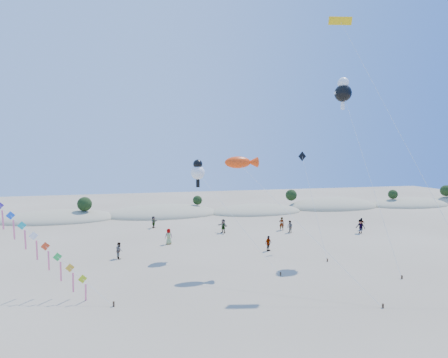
# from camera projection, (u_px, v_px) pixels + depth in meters

# --- Properties ---
(dune_ridge) EXTENTS (145.30, 11.49, 5.57)m
(dune_ridge) POSITION_uv_depth(u_px,v_px,m) (169.00, 214.00, 62.61)
(dune_ridge) COLOR tan
(dune_ridge) RESTS_ON ground
(fish_kite) EXTENTS (8.26, 11.51, 10.11)m
(fish_kite) POSITION_uv_depth(u_px,v_px,m) (242.00, 163.00, 33.40)
(fish_kite) COLOR #3F2D1E
(fish_kite) RESTS_ON ground
(cartoon_kite_low) EXTENTS (6.30, 9.29, 9.74)m
(cartoon_kite_low) POSITION_uv_depth(u_px,v_px,m) (198.00, 171.00, 38.03)
(cartoon_kite_low) COLOR #3F2D1E
(cartoon_kite_low) RESTS_ON ground
(cartoon_kite_high) EXTENTS (2.00, 10.35, 18.22)m
(cartoon_kite_high) POSITION_uv_depth(u_px,v_px,m) (343.00, 91.00, 38.83)
(cartoon_kite_high) COLOR #3F2D1E
(cartoon_kite_high) RESTS_ON ground
(parafoil_kite) EXTENTS (5.64, 12.65, 22.77)m
(parafoil_kite) POSITION_uv_depth(u_px,v_px,m) (343.00, 26.00, 33.71)
(parafoil_kite) COLOR #3F2D1E
(parafoil_kite) RESTS_ON ground
(dark_kite) EXTENTS (1.07, 6.80, 10.57)m
(dark_kite) POSITION_uv_depth(u_px,v_px,m) (307.00, 178.00, 40.25)
(dark_kite) COLOR #3F2D1E
(dark_kite) RESTS_ON ground
(beachgoers) EXTENTS (32.18, 16.41, 1.83)m
(beachgoers) POSITION_uv_depth(u_px,v_px,m) (248.00, 229.00, 46.74)
(beachgoers) COLOR slate
(beachgoers) RESTS_ON ground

